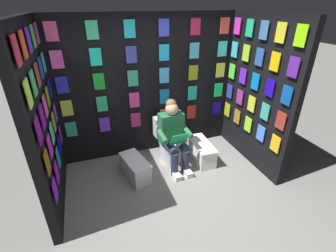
% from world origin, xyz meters
% --- Properties ---
extents(ground_plane, '(30.00, 30.00, 0.00)m').
position_xyz_m(ground_plane, '(0.00, 0.00, 0.00)').
color(ground_plane, gray).
extents(display_wall_back, '(3.21, 0.14, 2.44)m').
position_xyz_m(display_wall_back, '(0.00, -1.73, 1.22)').
color(display_wall_back, black).
rests_on(display_wall_back, ground).
extents(display_wall_left, '(0.14, 1.68, 2.44)m').
position_xyz_m(display_wall_left, '(-1.60, -0.84, 1.23)').
color(display_wall_left, black).
rests_on(display_wall_left, ground).
extents(display_wall_right, '(0.14, 1.68, 2.44)m').
position_xyz_m(display_wall_right, '(1.60, -0.84, 1.23)').
color(display_wall_right, black).
rests_on(display_wall_right, ground).
extents(toilet, '(0.42, 0.57, 0.77)m').
position_xyz_m(toilet, '(-0.21, -1.26, 0.33)').
color(toilet, white).
rests_on(toilet, ground).
extents(person_reading, '(0.54, 0.70, 1.19)m').
position_xyz_m(person_reading, '(-0.23, -1.04, 0.60)').
color(person_reading, '#286B42').
rests_on(person_reading, ground).
extents(comic_longbox_near, '(0.33, 0.72, 0.35)m').
position_xyz_m(comic_longbox_near, '(-0.76, -1.03, 0.17)').
color(comic_longbox_near, white).
rests_on(comic_longbox_near, ground).
extents(comic_longbox_far, '(0.43, 0.68, 0.35)m').
position_xyz_m(comic_longbox_far, '(0.47, -0.93, 0.18)').
color(comic_longbox_far, silver).
rests_on(comic_longbox_far, ground).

